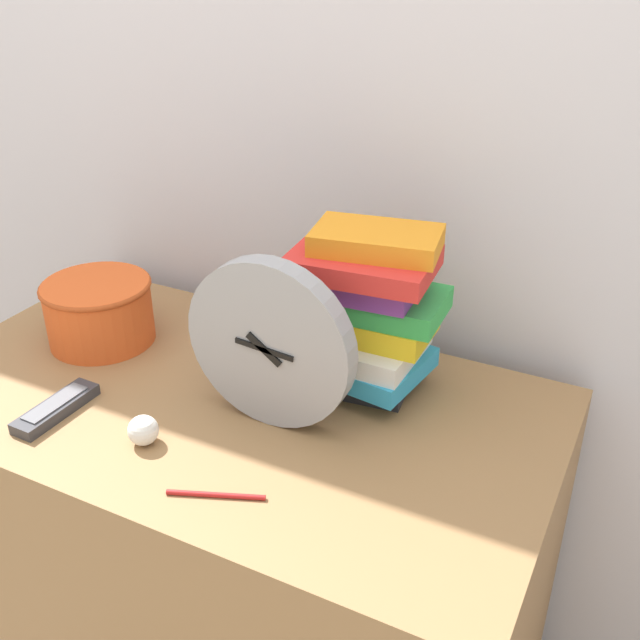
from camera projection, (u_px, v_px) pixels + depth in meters
name	position (u px, v px, depth m)	size (l,w,h in m)	color
wall_back	(325.00, 93.00, 1.40)	(6.00, 0.04, 2.40)	silver
desk	(237.00, 553.00, 1.49)	(1.14, 0.63, 0.75)	olive
desk_clock	(270.00, 344.00, 1.19)	(0.29, 0.04, 0.29)	#99999E
book_stack	(367.00, 311.00, 1.28)	(0.26, 0.20, 0.30)	#232328
basket	(99.00, 309.00, 1.46)	(0.21, 0.21, 0.13)	#E05623
tv_remote	(56.00, 408.00, 1.27)	(0.05, 0.16, 0.02)	#333338
crumpled_paper_ball	(143.00, 430.00, 1.19)	(0.05, 0.05, 0.05)	white
pen	(216.00, 495.00, 1.09)	(0.14, 0.06, 0.01)	#B21E1E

